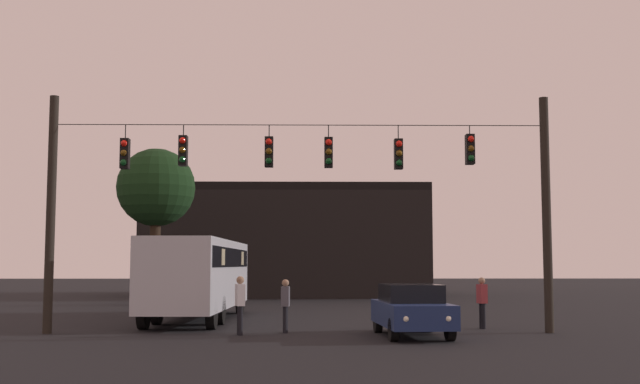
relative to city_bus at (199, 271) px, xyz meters
name	(u,v)px	position (x,y,z in m)	size (l,w,h in m)	color
ground_plane	(302,317)	(3.88, 2.03, -1.87)	(168.00, 168.00, 0.00)	black
overhead_signal_span	(298,191)	(3.83, -5.62, 2.51)	(15.72, 0.44, 7.37)	black
city_bus	(199,271)	(0.00, 0.00, 0.00)	(2.80, 11.06, 3.00)	#B7BCC6
car_near_right	(411,309)	(7.18, -6.70, -1.07)	(2.06, 4.42, 1.52)	navy
pedestrian_crossing_left	(482,300)	(9.87, -4.05, -0.92)	(0.31, 0.40, 1.68)	black
pedestrian_crossing_center	(240,301)	(2.10, -6.24, -0.87)	(0.33, 0.41, 1.75)	black
pedestrian_crossing_right	(285,303)	(3.43, -5.49, -0.94)	(0.27, 0.38, 1.64)	black
corner_building	(288,243)	(2.70, 24.43, 1.74)	(18.23, 12.75, 7.21)	black
tree_left_silhouette	(156,189)	(-3.89, 11.10, 4.20)	(4.12, 4.12, 8.21)	#2D2116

